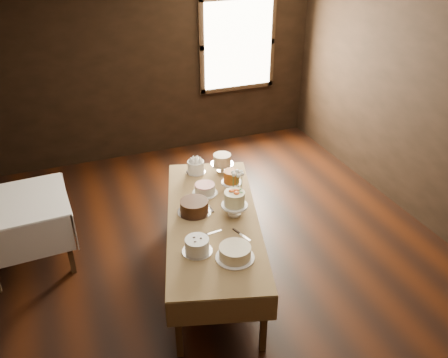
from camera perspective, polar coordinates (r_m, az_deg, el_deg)
The scene contains 20 objects.
floor at distance 5.27m, azimuth 0.80°, elevation -10.01°, with size 5.00×6.00×0.01m, color black.
wall_back at distance 7.19m, azimuth -8.35°, elevation 13.60°, with size 5.00×0.02×2.80m, color black.
wall_right at distance 5.85m, azimuth 24.47°, elevation 7.36°, with size 0.02×6.00×2.80m, color black.
window at distance 7.47m, azimuth 1.74°, elevation 16.09°, with size 1.10×0.05×1.30m, color #FFEABF.
display_table at distance 4.74m, azimuth -1.38°, elevation -5.17°, with size 1.51×2.46×0.71m.
side_table at distance 5.31m, azimuth -23.52°, elevation -3.35°, with size 0.97×0.97×0.78m.
cake_meringue at distance 5.46m, azimuth -3.45°, elevation 1.44°, with size 0.23×0.23×0.15m.
cake_speckled at distance 5.46m, azimuth -0.23°, elevation 1.87°, with size 0.27×0.27×0.23m.
cake_lattice at distance 5.07m, azimuth -2.35°, elevation -1.30°, with size 0.28×0.28×0.10m.
cake_caramel at distance 5.07m, azimuth 0.93°, elevation -0.41°, with size 0.23×0.23×0.26m.
cake_chocolate at distance 4.75m, azimuth -3.66°, elevation -3.43°, with size 0.37×0.37×0.14m.
cake_flowers at distance 4.68m, azimuth 1.29°, elevation -3.15°, with size 0.27×0.27×0.28m.
cake_swirl at distance 4.23m, azimuth -3.30°, elevation -8.17°, with size 0.28×0.28×0.14m.
cake_cream at distance 4.16m, azimuth 1.35°, elevation -8.99°, with size 0.39×0.39×0.12m.
cake_server_a at distance 4.50m, azimuth -1.16°, elevation -6.49°, with size 0.24×0.03×0.01m, color silver.
cake_server_b at distance 4.44m, azimuth 2.53°, elevation -7.07°, with size 0.24×0.03×0.01m, color silver.
cake_server_c at distance 4.90m, azimuth -2.07°, elevation -3.09°, with size 0.24×0.03×0.01m, color silver.
cake_server_d at distance 4.93m, azimuth 2.01°, elevation -2.90°, with size 0.24×0.03×0.01m, color silver.
flower_vase at distance 4.94m, azimuth 1.63°, elevation -1.87°, with size 0.14×0.14×0.15m, color #2D2823.
flower_bouquet at distance 4.84m, azimuth 1.66°, elevation 0.07°, with size 0.14×0.14×0.20m, color white, non-canonical shape.
Camera 1 is at (-1.53, -3.74, 3.38)m, focal length 37.43 mm.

